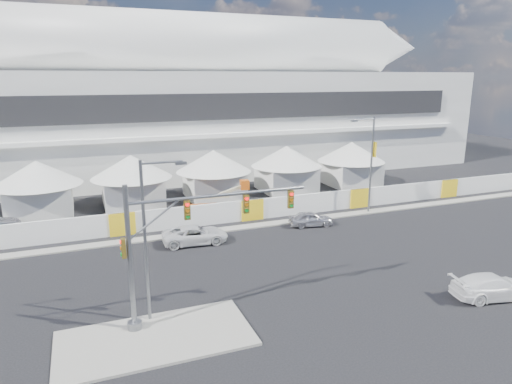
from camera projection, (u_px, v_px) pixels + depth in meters
name	position (u px, v px, depth m)	size (l,w,h in m)	color
ground	(244.00, 295.00, 28.65)	(160.00, 160.00, 0.00)	black
median_island	(156.00, 338.00, 23.82)	(10.00, 5.00, 0.15)	gray
far_curb	(386.00, 210.00, 46.95)	(80.00, 1.20, 0.12)	gray
stadium	(204.00, 104.00, 66.90)	(80.00, 24.80, 21.98)	silver
tent_row	(174.00, 173.00, 49.75)	(53.40, 8.40, 5.40)	silver
hoarding_fence	(252.00, 210.00, 43.62)	(70.00, 0.25, 2.00)	white
scaffold_tower	(431.00, 122.00, 75.86)	(4.40, 4.40, 12.00)	#595B60
sedan_silver	(311.00, 219.00, 41.87)	(4.03, 1.62, 1.37)	#BDBCC2
pickup_curb	(195.00, 235.00, 37.46)	(5.35, 2.47, 1.49)	silver
pickup_near	(493.00, 286.00, 28.21)	(5.20, 2.11, 1.51)	white
traffic_mast	(169.00, 247.00, 24.28)	(10.34, 0.78, 7.98)	gray
streetlight_median	(149.00, 230.00, 24.46)	(2.50, 0.25, 9.04)	gray
streetlight_curb	(370.00, 158.00, 44.77)	(2.85, 0.64, 9.62)	slate
boom_lift	(207.00, 206.00, 45.24)	(6.66, 1.90, 3.34)	#D45B14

